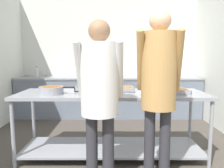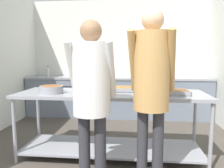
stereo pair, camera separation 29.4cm
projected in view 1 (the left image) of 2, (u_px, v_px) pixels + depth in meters
name	position (u px, v px, depth m)	size (l,w,h in m)	color
wall_rear	(109.00, 57.00, 5.19)	(4.19, 0.06, 2.65)	silver
back_counter	(109.00, 97.00, 4.93)	(4.03, 0.65, 0.89)	slate
serving_counter	(112.00, 113.00, 2.89)	(2.44, 0.78, 0.87)	gray
sauce_pan	(52.00, 90.00, 2.72)	(0.44, 0.30, 0.10)	gray
serving_tray_roast	(89.00, 88.00, 3.06)	(0.36, 0.32, 0.05)	gray
serving_tray_vegetables	(119.00, 89.00, 3.00)	(0.40, 0.32, 0.05)	gray
plate_stack	(147.00, 91.00, 2.84)	(0.24, 0.24, 0.05)	white
serving_tray_greens	(174.00, 91.00, 2.80)	(0.36, 0.30, 0.05)	gray
guest_serving_left	(100.00, 87.00, 2.13)	(0.48, 0.37, 1.68)	#2D2D33
guest_serving_right	(159.00, 79.00, 2.15)	(0.49, 0.41, 1.78)	#2D2D33
water_bottle	(37.00, 72.00, 4.86)	(0.06, 0.06, 0.24)	silver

